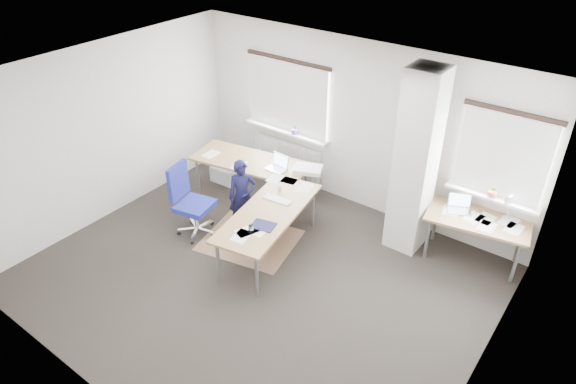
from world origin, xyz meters
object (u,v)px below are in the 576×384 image
Objects in this scene: desk_main at (262,186)px; person at (243,196)px; desk_side at (478,221)px; task_chair at (194,215)px.

desk_main is 0.34m from person.
person is (-0.16, -0.29, -0.09)m from desk_main.
desk_side reaches higher than person.
task_chair is (-0.70, -0.85, -0.37)m from desk_main.
task_chair is at bearing -162.57° from desk_side.
desk_side reaches higher than task_chair.
person is at bearing -166.67° from desk_side.
desk_main is at bearing 39.24° from task_chair.
task_chair is 0.82m from person.
desk_side is 1.29× the size of task_chair.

